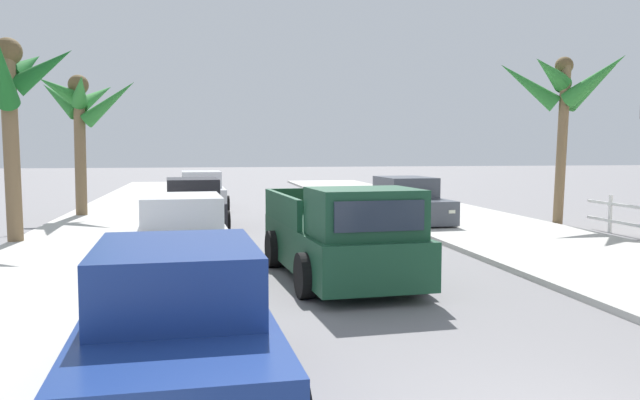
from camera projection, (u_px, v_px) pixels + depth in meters
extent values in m
cube|color=beige|center=(105.00, 246.00, 16.04)|extent=(4.89, 60.00, 0.12)
cube|color=beige|center=(514.00, 236.00, 17.93)|extent=(4.89, 60.00, 0.12)
cube|color=silver|center=(148.00, 245.00, 16.22)|extent=(0.16, 60.00, 0.10)
cube|color=silver|center=(479.00, 237.00, 17.75)|extent=(0.16, 60.00, 0.10)
cube|color=#19472D|center=(338.00, 246.00, 12.39)|extent=(2.28, 5.23, 0.80)
cube|color=#19472D|center=(364.00, 213.00, 10.78)|extent=(1.82, 1.62, 0.80)
cube|color=#283342|center=(351.00, 207.00, 11.52)|extent=(1.38, 0.16, 0.44)
cube|color=#283342|center=(380.00, 216.00, 10.05)|extent=(1.46, 0.17, 0.48)
cube|color=#19472D|center=(369.00, 206.00, 13.39)|extent=(0.34, 3.30, 0.56)
cube|color=#19472D|center=(282.00, 208.00, 12.95)|extent=(0.34, 3.30, 0.56)
cube|color=#19472D|center=(307.00, 200.00, 14.76)|extent=(1.88, 0.24, 0.56)
cube|color=silver|center=(307.00, 237.00, 14.92)|extent=(1.83, 0.25, 0.20)
cylinder|color=black|center=(417.00, 270.00, 11.17)|extent=(0.31, 0.78, 0.76)
cylinder|color=black|center=(306.00, 276.00, 10.69)|extent=(0.31, 0.78, 0.76)
cylinder|color=black|center=(364.00, 245.00, 14.01)|extent=(0.31, 0.78, 0.76)
cylinder|color=black|center=(274.00, 249.00, 13.53)|extent=(0.31, 0.78, 0.76)
cube|color=red|center=(338.00, 223.00, 15.05)|extent=(0.22, 0.06, 0.18)
cube|color=red|center=(274.00, 225.00, 14.68)|extent=(0.22, 0.06, 0.18)
ellipsoid|color=orange|center=(328.00, 207.00, 13.01)|extent=(0.82, 1.75, 0.60)
sphere|color=orange|center=(342.00, 207.00, 12.08)|extent=(0.44, 0.44, 0.44)
cube|color=black|center=(322.00, 205.00, 13.46)|extent=(0.72, 0.17, 0.61)
cube|color=black|center=(328.00, 207.00, 13.01)|extent=(0.72, 0.17, 0.61)
cube|color=black|center=(335.00, 209.00, 12.55)|extent=(0.72, 0.17, 0.61)
cube|color=navy|center=(178.00, 348.00, 6.32)|extent=(1.93, 4.27, 0.72)
cube|color=navy|center=(176.00, 276.00, 6.36)|extent=(1.60, 2.16, 0.64)
cube|color=#283342|center=(177.00, 301.00, 5.42)|extent=(1.37, 0.14, 0.52)
cube|color=#283342|center=(176.00, 262.00, 7.31)|extent=(1.34, 0.13, 0.50)
cylinder|color=black|center=(255.00, 328.00, 7.80)|extent=(0.25, 0.65, 0.64)
cylinder|color=black|center=(96.00, 337.00, 7.41)|extent=(0.25, 0.65, 0.64)
cube|color=red|center=(227.00, 288.00, 8.50)|extent=(0.20, 0.05, 0.12)
cube|color=red|center=(125.00, 293.00, 8.23)|extent=(0.20, 0.05, 0.12)
cube|color=#474C56|center=(406.00, 208.00, 20.97)|extent=(1.99, 4.29, 0.72)
cube|color=#474C56|center=(405.00, 187.00, 21.01)|extent=(1.64, 2.18, 0.64)
cube|color=#283342|center=(416.00, 189.00, 20.07)|extent=(1.37, 0.16, 0.52)
cube|color=#283342|center=(395.00, 186.00, 21.96)|extent=(1.34, 0.15, 0.50)
cylinder|color=black|center=(449.00, 218.00, 19.93)|extent=(0.26, 0.65, 0.64)
cylinder|color=black|center=(393.00, 220.00, 19.52)|extent=(0.26, 0.65, 0.64)
cylinder|color=black|center=(417.00, 210.00, 22.46)|extent=(0.26, 0.65, 0.64)
cylinder|color=black|center=(367.00, 212.00, 22.04)|extent=(0.26, 0.65, 0.64)
cube|color=red|center=(402.00, 199.00, 23.15)|extent=(0.20, 0.05, 0.12)
cube|color=white|center=(452.00, 212.00, 19.06)|extent=(0.20, 0.05, 0.10)
cube|color=red|center=(368.00, 200.00, 22.86)|extent=(0.20, 0.05, 0.12)
cube|color=white|center=(412.00, 213.00, 18.78)|extent=(0.20, 0.05, 0.10)
cube|color=black|center=(193.00, 211.00, 20.13)|extent=(2.00, 4.29, 0.72)
cube|color=black|center=(192.00, 189.00, 19.98)|extent=(1.64, 2.18, 0.64)
cube|color=#283342|center=(191.00, 188.00, 20.92)|extent=(1.37, 0.16, 0.52)
cube|color=#283342|center=(194.00, 192.00, 19.04)|extent=(1.34, 0.16, 0.50)
cylinder|color=black|center=(163.00, 214.00, 21.20)|extent=(0.26, 0.65, 0.64)
cylinder|color=black|center=(219.00, 213.00, 21.62)|extent=(0.26, 0.65, 0.64)
cylinder|color=black|center=(163.00, 223.00, 18.68)|extent=(0.26, 0.65, 0.64)
cylinder|color=black|center=(226.00, 221.00, 19.10)|extent=(0.26, 0.65, 0.64)
cube|color=red|center=(172.00, 214.00, 17.93)|extent=(0.20, 0.05, 0.12)
cube|color=white|center=(171.00, 203.00, 22.03)|extent=(0.20, 0.05, 0.10)
cube|color=red|center=(219.00, 213.00, 18.22)|extent=(0.20, 0.05, 0.12)
cube|color=white|center=(208.00, 202.00, 22.32)|extent=(0.20, 0.05, 0.10)
cube|color=silver|center=(202.00, 196.00, 26.18)|extent=(1.89, 4.25, 0.72)
cube|color=silver|center=(201.00, 179.00, 26.23)|extent=(1.59, 2.15, 0.64)
cube|color=#283342|center=(202.00, 181.00, 25.28)|extent=(1.37, 0.12, 0.52)
cube|color=#283342|center=(201.00, 179.00, 27.17)|extent=(1.34, 0.12, 0.50)
cylinder|color=black|center=(226.00, 204.00, 25.12)|extent=(0.24, 0.65, 0.64)
cylinder|color=black|center=(179.00, 205.00, 24.74)|extent=(0.24, 0.65, 0.64)
cylinder|color=black|center=(222.00, 199.00, 27.66)|extent=(0.24, 0.65, 0.64)
cylinder|color=black|center=(179.00, 199.00, 27.28)|extent=(0.24, 0.65, 0.64)
cube|color=red|center=(215.00, 190.00, 28.36)|extent=(0.20, 0.05, 0.12)
cube|color=white|center=(220.00, 198.00, 24.25)|extent=(0.20, 0.05, 0.10)
cube|color=red|center=(185.00, 190.00, 28.10)|extent=(0.20, 0.05, 0.12)
cube|color=white|center=(186.00, 199.00, 23.99)|extent=(0.20, 0.05, 0.10)
cube|color=silver|center=(182.00, 245.00, 13.03)|extent=(1.96, 4.28, 0.72)
cube|color=silver|center=(181.00, 211.00, 12.88)|extent=(1.62, 2.17, 0.64)
cube|color=#283342|center=(181.00, 208.00, 13.83)|extent=(1.37, 0.15, 0.52)
cube|color=#283342|center=(182.00, 217.00, 11.94)|extent=(1.34, 0.14, 0.50)
cylinder|color=black|center=(138.00, 247.00, 14.11)|extent=(0.25, 0.65, 0.64)
cylinder|color=black|center=(222.00, 245.00, 14.52)|extent=(0.25, 0.65, 0.64)
cylinder|color=black|center=(131.00, 269.00, 11.58)|extent=(0.25, 0.65, 0.64)
cylinder|color=black|center=(233.00, 265.00, 11.99)|extent=(0.25, 0.65, 0.64)
cube|color=red|center=(145.00, 258.00, 10.83)|extent=(0.20, 0.05, 0.12)
cube|color=white|center=(153.00, 229.00, 14.94)|extent=(0.20, 0.05, 0.10)
cube|color=red|center=(222.00, 255.00, 11.11)|extent=(0.20, 0.05, 0.12)
cube|color=white|center=(207.00, 228.00, 15.21)|extent=(0.20, 0.05, 0.10)
cylinder|color=brown|center=(80.00, 152.00, 22.82)|extent=(0.39, 0.51, 4.66)
cone|color=#2D7F33|center=(110.00, 102.00, 22.67)|extent=(2.13, 0.93, 1.80)
cone|color=#2D7F33|center=(96.00, 96.00, 23.58)|extent=(1.45, 2.04, 1.32)
cone|color=#2D7F33|center=(59.00, 98.00, 23.12)|extent=(1.87, 1.63, 1.53)
cone|color=#2D7F33|center=(58.00, 89.00, 22.03)|extent=(1.56, 1.53, 1.12)
cone|color=#2D7F33|center=(80.00, 90.00, 21.75)|extent=(1.01, 2.10, 1.22)
sphere|color=brown|center=(78.00, 85.00, 22.63)|extent=(0.70, 0.70, 0.70)
cylinder|color=brown|center=(562.00, 147.00, 20.38)|extent=(0.31, 0.56, 5.02)
cone|color=#2D7F33|center=(593.00, 84.00, 20.54)|extent=(2.13, 0.79, 1.73)
cone|color=#2D7F33|center=(553.00, 77.00, 21.16)|extent=(0.89, 2.06, 1.19)
cone|color=#2D7F33|center=(528.00, 84.00, 20.52)|extent=(2.06, 1.39, 1.73)
cone|color=#2D7F33|center=(550.00, 71.00, 19.74)|extent=(1.69, 1.24, 1.14)
cone|color=#2D7F33|center=(596.00, 78.00, 19.34)|extent=(1.40, 2.17, 1.64)
sphere|color=brown|center=(564.00, 66.00, 20.19)|extent=(0.55, 0.55, 0.55)
cylinder|color=brown|center=(11.00, 150.00, 16.25)|extent=(0.38, 0.56, 4.84)
cone|color=#196023|center=(44.00, 68.00, 16.33)|extent=(1.72, 0.78, 1.41)
cone|color=#196023|center=(26.00, 66.00, 16.87)|extent=(0.98, 1.77, 1.19)
cone|color=#196023|center=(2.00, 70.00, 15.08)|extent=(0.84, 2.08, 1.80)
sphere|color=brown|center=(8.00, 52.00, 16.05)|extent=(0.69, 0.69, 0.69)
cube|color=white|center=(610.00, 214.00, 18.99)|extent=(0.05, 0.12, 1.10)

